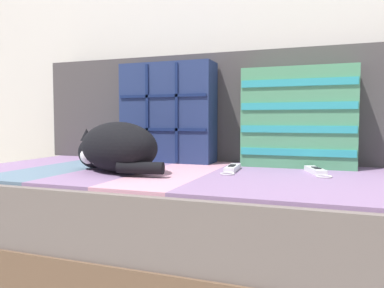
{
  "coord_description": "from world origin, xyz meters",
  "views": [
    {
      "loc": [
        0.37,
        -1.15,
        0.57
      ],
      "look_at": [
        -0.05,
        0.02,
        0.49
      ],
      "focal_mm": 35.0,
      "sensor_mm": 36.0,
      "label": 1
    }
  ],
  "objects_px": {
    "game_remote_near": "(316,171)",
    "couch": "(213,226)",
    "game_remote_far": "(232,168)",
    "throw_pillow_quilted": "(168,113)",
    "sleeping_cat": "(114,148)",
    "throw_pillow_striped": "(298,118)"
  },
  "relations": [
    {
      "from": "sleeping_cat",
      "to": "game_remote_near",
      "type": "bearing_deg",
      "value": 16.56
    },
    {
      "from": "couch",
      "to": "sleeping_cat",
      "type": "height_order",
      "value": "sleeping_cat"
    },
    {
      "from": "sleeping_cat",
      "to": "throw_pillow_striped",
      "type": "bearing_deg",
      "value": 31.63
    },
    {
      "from": "game_remote_near",
      "to": "couch",
      "type": "bearing_deg",
      "value": -168.5
    },
    {
      "from": "throw_pillow_quilted",
      "to": "sleeping_cat",
      "type": "relative_size",
      "value": 1.08
    },
    {
      "from": "couch",
      "to": "throw_pillow_quilted",
      "type": "xyz_separation_m",
      "value": [
        -0.27,
        0.24,
        0.41
      ]
    },
    {
      "from": "couch",
      "to": "sleeping_cat",
      "type": "bearing_deg",
      "value": -158.31
    },
    {
      "from": "throw_pillow_quilted",
      "to": "sleeping_cat",
      "type": "distance_m",
      "value": 0.39
    },
    {
      "from": "couch",
      "to": "game_remote_far",
      "type": "height_order",
      "value": "game_remote_far"
    },
    {
      "from": "throw_pillow_quilted",
      "to": "game_remote_far",
      "type": "bearing_deg",
      "value": -30.69
    },
    {
      "from": "throw_pillow_striped",
      "to": "couch",
      "type": "bearing_deg",
      "value": -138.79
    },
    {
      "from": "game_remote_far",
      "to": "game_remote_near",
      "type": "bearing_deg",
      "value": 6.44
    },
    {
      "from": "sleeping_cat",
      "to": "game_remote_far",
      "type": "relative_size",
      "value": 1.9
    },
    {
      "from": "couch",
      "to": "game_remote_far",
      "type": "distance_m",
      "value": 0.22
    },
    {
      "from": "throw_pillow_striped",
      "to": "sleeping_cat",
      "type": "distance_m",
      "value": 0.7
    },
    {
      "from": "couch",
      "to": "throw_pillow_striped",
      "type": "bearing_deg",
      "value": 41.21
    },
    {
      "from": "throw_pillow_quilted",
      "to": "game_remote_far",
      "type": "distance_m",
      "value": 0.44
    },
    {
      "from": "throw_pillow_quilted",
      "to": "game_remote_near",
      "type": "distance_m",
      "value": 0.67
    },
    {
      "from": "throw_pillow_quilted",
      "to": "game_remote_near",
      "type": "xyz_separation_m",
      "value": [
        0.62,
        -0.17,
        -0.2
      ]
    },
    {
      "from": "game_remote_near",
      "to": "game_remote_far",
      "type": "distance_m",
      "value": 0.28
    },
    {
      "from": "game_remote_far",
      "to": "sleeping_cat",
      "type": "bearing_deg",
      "value": -156.52
    },
    {
      "from": "throw_pillow_striped",
      "to": "game_remote_near",
      "type": "xyz_separation_m",
      "value": [
        0.07,
        -0.17,
        -0.18
      ]
    }
  ]
}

